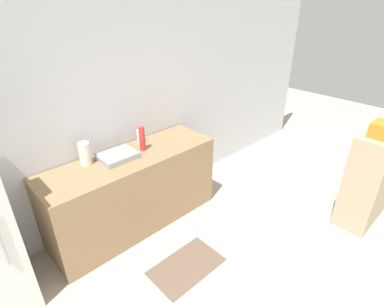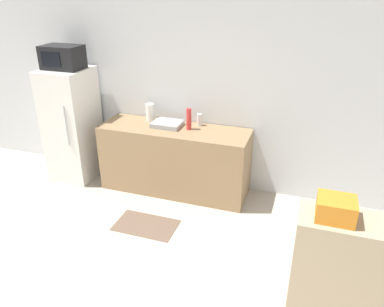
# 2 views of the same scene
# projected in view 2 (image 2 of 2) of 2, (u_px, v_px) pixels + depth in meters

# --- Properties ---
(wall_back) EXTENTS (8.00, 0.06, 2.60)m
(wall_back) POSITION_uv_depth(u_px,v_px,m) (170.00, 91.00, 5.10)
(wall_back) COLOR silver
(wall_back) RESTS_ON ground_plane
(refrigerator) EXTENTS (0.60, 0.68, 1.60)m
(refrigerator) POSITION_uv_depth(u_px,v_px,m) (72.00, 125.00, 5.35)
(refrigerator) COLOR white
(refrigerator) RESTS_ON ground_plane
(microwave) EXTENTS (0.52, 0.35, 0.31)m
(microwave) POSITION_uv_depth(u_px,v_px,m) (62.00, 57.00, 4.94)
(microwave) COLOR black
(microwave) RESTS_ON refrigerator
(counter) EXTENTS (1.99, 0.64, 0.91)m
(counter) POSITION_uv_depth(u_px,v_px,m) (175.00, 160.00, 5.10)
(counter) COLOR #937551
(counter) RESTS_ON ground_plane
(sink_basin) EXTENTS (0.39, 0.31, 0.06)m
(sink_basin) POSITION_uv_depth(u_px,v_px,m) (167.00, 124.00, 4.97)
(sink_basin) COLOR #9EA3A8
(sink_basin) RESTS_ON counter
(bottle_tall) EXTENTS (0.07, 0.07, 0.28)m
(bottle_tall) POSITION_uv_depth(u_px,v_px,m) (189.00, 119.00, 4.81)
(bottle_tall) COLOR red
(bottle_tall) RESTS_ON counter
(bottle_short) EXTENTS (0.07, 0.07, 0.16)m
(bottle_short) POSITION_uv_depth(u_px,v_px,m) (199.00, 120.00, 4.97)
(bottle_short) COLOR silver
(bottle_short) RESTS_ON counter
(shelf_cabinet) EXTENTS (0.81, 0.37, 1.15)m
(shelf_cabinet) POSITION_uv_depth(u_px,v_px,m) (344.00, 283.00, 2.87)
(shelf_cabinet) COLOR tan
(shelf_cabinet) RESTS_ON ground_plane
(basket) EXTENTS (0.27, 0.23, 0.16)m
(basket) POSITION_uv_depth(u_px,v_px,m) (336.00, 209.00, 2.62)
(basket) COLOR orange
(basket) RESTS_ON shelf_cabinet
(paper_towel_roll) EXTENTS (0.12, 0.12, 0.24)m
(paper_towel_roll) POSITION_uv_depth(u_px,v_px,m) (150.00, 112.00, 5.12)
(paper_towel_roll) COLOR white
(paper_towel_roll) RESTS_ON counter
(kitchen_rug) EXTENTS (0.74, 0.45, 0.01)m
(kitchen_rug) POSITION_uv_depth(u_px,v_px,m) (146.00, 225.00, 4.50)
(kitchen_rug) COLOR brown
(kitchen_rug) RESTS_ON ground_plane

